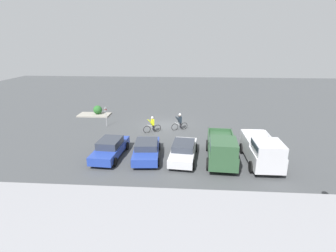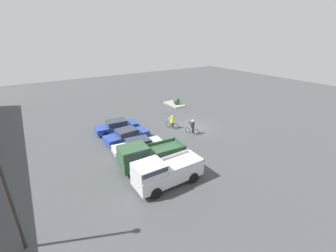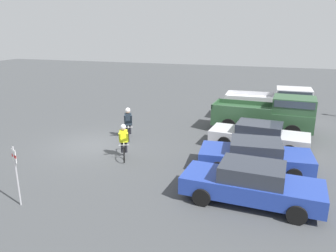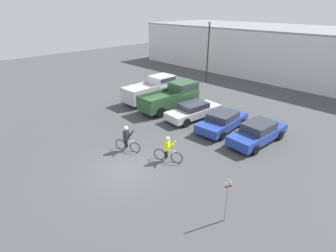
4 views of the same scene
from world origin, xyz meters
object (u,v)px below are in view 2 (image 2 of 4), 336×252
sedan_2 (117,126)px  cyclist_1 (192,127)px  pickup_truck_1 (147,155)px  shrub (177,101)px  fire_lane_sign (161,105)px  pickup_truck_0 (164,172)px  lamppost (5,186)px  sedan_1 (127,135)px  sedan_0 (138,145)px  cyclist_0 (172,122)px

sedan_2 → cyclist_1: size_ratio=2.78×
pickup_truck_1 → shrub: bearing=-42.6°
sedan_2 → shrub: (4.88, -11.69, -0.04)m
pickup_truck_1 → fire_lane_sign: size_ratio=2.66×
fire_lane_sign → pickup_truck_0: bearing=149.5°
lamppost → shrub: (16.67, -21.28, -3.30)m
sedan_1 → cyclist_1: bearing=-108.8°
sedan_1 → lamppost: lamppost is taller
sedan_0 → fire_lane_sign: (8.16, -7.48, 0.61)m
pickup_truck_0 → sedan_2: pickup_truck_0 is taller
pickup_truck_0 → lamppost: lamppost is taller
cyclist_1 → fire_lane_sign: size_ratio=0.82×
pickup_truck_0 → fire_lane_sign: size_ratio=2.48×
sedan_0 → lamppost: 11.87m
cyclist_1 → shrub: cyclist_1 is taller
sedan_1 → shrub: sedan_1 is taller
pickup_truck_0 → sedan_0: (5.60, -0.61, -0.45)m
pickup_truck_0 → shrub: size_ratio=5.06×
pickup_truck_0 → cyclist_1: pickup_truck_0 is taller
pickup_truck_1 → cyclist_0: 8.72m
pickup_truck_0 → pickup_truck_1: bearing=-2.4°
lamppost → shrub: size_ratio=6.50×
cyclist_0 → lamppost: bearing=120.9°
pickup_truck_0 → lamppost: size_ratio=0.78×
sedan_0 → lamppost: size_ratio=0.73×
pickup_truck_0 → sedan_2: size_ratio=1.09×
fire_lane_sign → lamppost: bearing=130.0°
sedan_1 → fire_lane_sign: 9.21m
sedan_1 → cyclist_1: 7.26m
pickup_truck_0 → fire_lane_sign: pickup_truck_0 is taller
sedan_1 → fire_lane_sign: bearing=-54.3°
lamppost → sedan_0: bearing=-57.2°
pickup_truck_0 → pickup_truck_1: (2.83, -0.12, 0.01)m
sedan_1 → shrub: bearing=-56.7°
lamppost → shrub: lamppost is taller
pickup_truck_0 → fire_lane_sign: (13.76, -8.09, 0.15)m
cyclist_1 → sedan_1: bearing=71.2°
sedan_1 → shrub: (7.68, -11.67, -0.00)m
pickup_truck_1 → cyclist_0: pickup_truck_1 is taller
sedan_2 → cyclist_1: bearing=-126.7°
sedan_1 → sedan_2: 2.80m
sedan_1 → sedan_2: sedan_2 is taller
cyclist_1 → cyclist_0: bearing=19.9°
cyclist_0 → lamppost: (-9.30, 15.52, 3.16)m
sedan_2 → pickup_truck_1: bearing=176.6°
pickup_truck_0 → shrub: pickup_truck_0 is taller
sedan_1 → pickup_truck_1: bearing=174.7°
cyclist_0 → pickup_truck_0: bearing=143.1°
pickup_truck_1 → fire_lane_sign: 13.53m
pickup_truck_0 → cyclist_1: 9.65m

